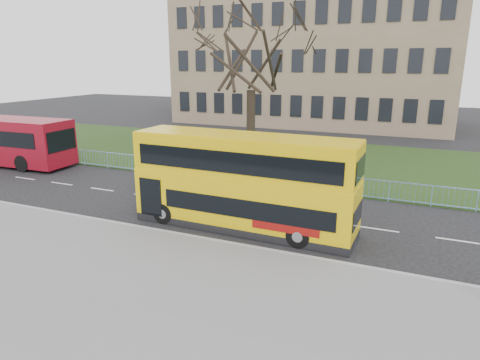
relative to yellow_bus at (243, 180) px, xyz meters
The scene contains 8 objects.
ground 2.24m from the yellow_bus, 143.44° to the right, with size 120.00×120.00×0.00m, color black.
pavement 7.45m from the yellow_bus, 94.18° to the right, with size 80.00×10.50×0.12m, color slate.
kerb 2.89m from the yellow_bus, 105.07° to the right, with size 80.00×0.20×0.14m, color gray.
grass_verge 14.08m from the yellow_bus, 92.15° to the left, with size 80.00×15.40×0.08m, color #1D3212.
guard_railing 6.44m from the yellow_bus, 94.80° to the left, with size 40.00×0.12×1.10m, color #79AAD8, non-canonical shape.
bare_tree 11.01m from the yellow_bus, 110.12° to the left, with size 8.55×8.55×12.21m, color black, non-canonical shape.
civic_building 35.39m from the yellow_bus, 99.06° to the left, with size 30.00×15.00×14.00m, color #7B654E.
yellow_bus is the anchor object (origin of this frame).
Camera 1 is at (7.25, -15.58, 6.98)m, focal length 32.00 mm.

